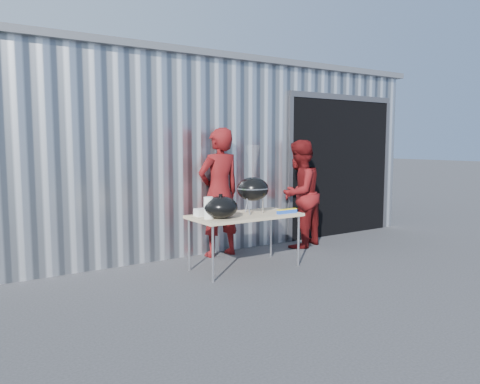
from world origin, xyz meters
TOP-DOWN VIEW (x-y plane):
  - ground at (0.00, 0.00)m, footprint 80.00×80.00m
  - building at (0.92, 4.59)m, footprint 8.20×6.20m
  - folding_table at (0.42, 0.67)m, footprint 1.50×0.75m
  - kettle_grill at (0.56, 0.68)m, footprint 0.44×0.44m
  - grill_lid at (-0.02, 0.57)m, footprint 0.44×0.44m
  - paper_towels at (-0.17, 0.62)m, footprint 0.12×0.12m
  - white_tub at (-0.13, 0.86)m, footprint 0.20×0.15m
  - foil_box at (0.95, 0.42)m, footprint 0.32×0.06m
  - person_cook at (0.52, 1.50)m, footprint 0.73×0.49m
  - person_bystander at (1.93, 1.29)m, footprint 1.04×0.93m

SIDE VIEW (x-z plane):
  - ground at x=0.00m, z-range 0.00..0.00m
  - folding_table at x=0.42m, z-range 0.33..1.08m
  - foil_box at x=0.95m, z-range 0.75..0.81m
  - white_tub at x=-0.13m, z-range 0.75..0.85m
  - person_bystander at x=1.93m, z-range 0.00..1.77m
  - paper_towels at x=-0.17m, z-range 0.75..1.03m
  - grill_lid at x=-0.02m, z-range 0.74..1.05m
  - person_cook at x=0.52m, z-range 0.00..1.94m
  - kettle_grill at x=0.56m, z-range 0.70..1.64m
  - building at x=0.92m, z-range -0.01..3.09m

